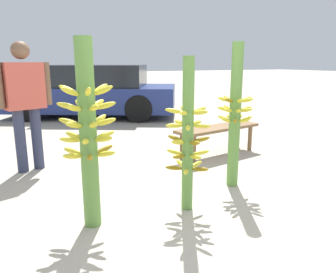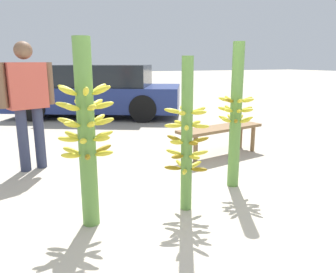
{
  "view_description": "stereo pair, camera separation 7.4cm",
  "coord_description": "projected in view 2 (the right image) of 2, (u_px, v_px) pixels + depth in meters",
  "views": [
    {
      "loc": [
        -1.27,
        -2.25,
        1.32
      ],
      "look_at": [
        0.11,
        0.64,
        0.59
      ],
      "focal_mm": 35.0,
      "sensor_mm": 36.0,
      "label": 1
    },
    {
      "loc": [
        -1.21,
        -2.28,
        1.32
      ],
      "look_at": [
        0.11,
        0.64,
        0.59
      ],
      "focal_mm": 35.0,
      "sensor_mm": 36.0,
      "label": 2
    }
  ],
  "objects": [
    {
      "name": "banana_stalk_right",
      "position": [
        236.0,
        116.0,
        3.41
      ],
      "size": [
        0.38,
        0.38,
        1.52
      ],
      "color": "#5B8C3D",
      "rests_on": "ground_plane"
    },
    {
      "name": "market_bench",
      "position": [
        220.0,
        131.0,
        4.67
      ],
      "size": [
        1.4,
        0.59,
        0.41
      ],
      "rotation": [
        0.0,
        0.0,
        0.18
      ],
      "color": "brown",
      "rests_on": "ground_plane"
    },
    {
      "name": "ground_plane",
      "position": [
        187.0,
        220.0,
        2.8
      ],
      "size": [
        80.0,
        80.0,
        0.0
      ],
      "primitive_type": "plane",
      "color": "#A89E8C"
    },
    {
      "name": "parked_car",
      "position": [
        99.0,
        91.0,
        8.03
      ],
      "size": [
        4.39,
        3.47,
        1.24
      ],
      "rotation": [
        0.0,
        0.0,
        1.09
      ],
      "color": "navy",
      "rests_on": "ground_plane"
    },
    {
      "name": "banana_stalk_left",
      "position": [
        86.0,
        132.0,
        2.56
      ],
      "size": [
        0.46,
        0.46,
        1.51
      ],
      "color": "#5B8C3D",
      "rests_on": "ground_plane"
    },
    {
      "name": "vendor_person",
      "position": [
        27.0,
        96.0,
        3.92
      ],
      "size": [
        0.66,
        0.33,
        1.55
      ],
      "rotation": [
        0.0,
        0.0,
        -2.81
      ],
      "color": "#2D334C",
      "rests_on": "ground_plane"
    },
    {
      "name": "banana_stalk_center",
      "position": [
        187.0,
        137.0,
        2.87
      ],
      "size": [
        0.41,
        0.41,
        1.37
      ],
      "color": "#5B8C3D",
      "rests_on": "ground_plane"
    }
  ]
}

